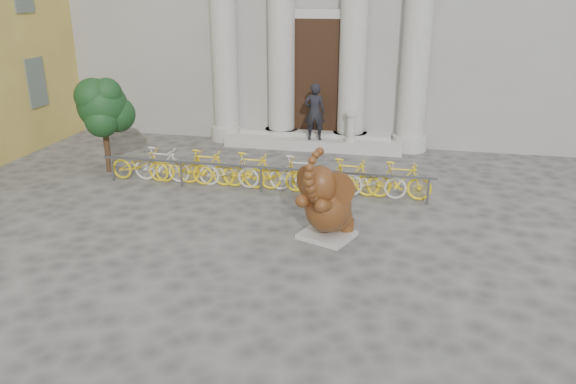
% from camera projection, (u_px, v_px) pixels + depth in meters
% --- Properties ---
extents(ground, '(80.00, 80.00, 0.00)m').
position_uv_depth(ground, '(228.00, 279.00, 10.59)').
color(ground, '#474442').
rests_on(ground, ground).
extents(entrance_steps, '(6.00, 1.20, 0.36)m').
position_uv_depth(entrance_steps, '(313.00, 142.00, 19.15)').
color(entrance_steps, '#A8A59E').
rests_on(entrance_steps, ground).
extents(elephant_statue, '(1.43, 1.68, 2.12)m').
position_uv_depth(elephant_statue, '(327.00, 205.00, 12.05)').
color(elephant_statue, '#A8A59E').
rests_on(elephant_statue, ground).
extents(bike_rack, '(9.07, 0.53, 1.00)m').
position_uv_depth(bike_rack, '(263.00, 171.00, 15.10)').
color(bike_rack, slate).
rests_on(bike_rack, ground).
extents(tree, '(1.61, 1.47, 2.79)m').
position_uv_depth(tree, '(103.00, 107.00, 16.02)').
color(tree, '#332114').
rests_on(tree, ground).
extents(pedestrian, '(0.75, 0.55, 1.88)m').
position_uv_depth(pedestrian, '(315.00, 112.00, 18.45)').
color(pedestrian, black).
rests_on(pedestrian, entrance_steps).
extents(balustrade_post, '(0.40, 0.40, 0.98)m').
position_uv_depth(balustrade_post, '(351.00, 128.00, 18.40)').
color(balustrade_post, '#A8A59E').
rests_on(balustrade_post, entrance_steps).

